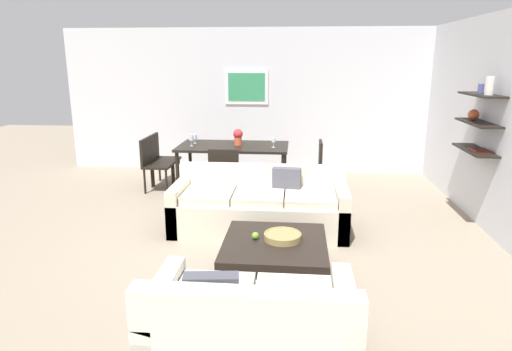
{
  "coord_description": "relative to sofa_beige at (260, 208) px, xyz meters",
  "views": [
    {
      "loc": [
        0.59,
        -5.08,
        2.13
      ],
      "look_at": [
        0.1,
        0.2,
        0.75
      ],
      "focal_mm": 31.46,
      "sensor_mm": 36.0,
      "label": 1
    }
  ],
  "objects": [
    {
      "name": "dining_chair_left_near",
      "position": [
        -1.9,
        1.58,
        0.21
      ],
      "size": [
        0.44,
        0.44,
        0.88
      ],
      "color": "black",
      "rests_on": "ground"
    },
    {
      "name": "centerpiece_vase",
      "position": [
        -0.52,
        1.83,
        0.61
      ],
      "size": [
        0.16,
        0.16,
        0.27
      ],
      "color": "#D85933",
      "rests_on": "dining_table"
    },
    {
      "name": "wine_glass_right_near",
      "position": [
        0.08,
        1.68,
        0.57
      ],
      "size": [
        0.06,
        0.06,
        0.16
      ],
      "color": "silver",
      "rests_on": "dining_table"
    },
    {
      "name": "apple_on_coffee_table",
      "position": [
        0.06,
        -1.25,
        0.13
      ],
      "size": [
        0.07,
        0.07,
        0.07
      ],
      "primitive_type": "sphere",
      "color": "#669E2D",
      "rests_on": "coffee_table"
    },
    {
      "name": "wine_glass_left_near",
      "position": [
        -1.27,
        1.68,
        0.59
      ],
      "size": [
        0.07,
        0.07,
        0.19
      ],
      "color": "silver",
      "rests_on": "dining_table"
    },
    {
      "name": "ground_plane",
      "position": [
        -0.14,
        -0.34,
        -0.29
      ],
      "size": [
        18.0,
        18.0,
        0.0
      ],
      "primitive_type": "plane",
      "color": "gray"
    },
    {
      "name": "decorative_bowl",
      "position": [
        0.33,
        -1.23,
        0.13
      ],
      "size": [
        0.38,
        0.38,
        0.07
      ],
      "color": "#99844C",
      "rests_on": "coffee_table"
    },
    {
      "name": "dining_chair_left_far",
      "position": [
        -1.9,
        2.03,
        0.21
      ],
      "size": [
        0.44,
        0.44,
        0.88
      ],
      "color": "black",
      "rests_on": "ground"
    },
    {
      "name": "wine_glass_left_far",
      "position": [
        -1.27,
        1.93,
        0.56
      ],
      "size": [
        0.08,
        0.08,
        0.15
      ],
      "color": "silver",
      "rests_on": "dining_table"
    },
    {
      "name": "dining_chair_right_near",
      "position": [
        0.71,
        1.58,
        0.21
      ],
      "size": [
        0.44,
        0.44,
        0.88
      ],
      "color": "black",
      "rests_on": "ground"
    },
    {
      "name": "dining_table",
      "position": [
        -0.59,
        1.8,
        0.39
      ],
      "size": [
        1.8,
        0.99,
        0.75
      ],
      "color": "black",
      "rests_on": "ground"
    },
    {
      "name": "coffee_table",
      "position": [
        0.26,
        -1.28,
        -0.1
      ],
      "size": [
        1.02,
        1.08,
        0.38
      ],
      "color": "black",
      "rests_on": "ground"
    },
    {
      "name": "right_wall_shelf_unit",
      "position": [
        2.89,
        0.27,
        1.06
      ],
      "size": [
        0.34,
        8.2,
        2.7
      ],
      "color": "silver",
      "rests_on": "ground"
    },
    {
      "name": "sofa_beige",
      "position": [
        0.0,
        0.0,
        0.0
      ],
      "size": [
        2.19,
        0.9,
        0.78
      ],
      "color": "beige",
      "rests_on": "ground"
    },
    {
      "name": "loveseat_white",
      "position": [
        0.16,
        -2.66,
        0.0
      ],
      "size": [
        1.44,
        0.9,
        0.78
      ],
      "color": "silver",
      "rests_on": "ground"
    },
    {
      "name": "back_wall_unit",
      "position": [
        0.15,
        3.19,
        1.06
      ],
      "size": [
        8.4,
        0.09,
        2.7
      ],
      "color": "silver",
      "rests_on": "ground"
    },
    {
      "name": "dining_chair_foot",
      "position": [
        -0.59,
        0.9,
        0.21
      ],
      "size": [
        0.44,
        0.44,
        0.88
      ],
      "color": "black",
      "rests_on": "ground"
    }
  ]
}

